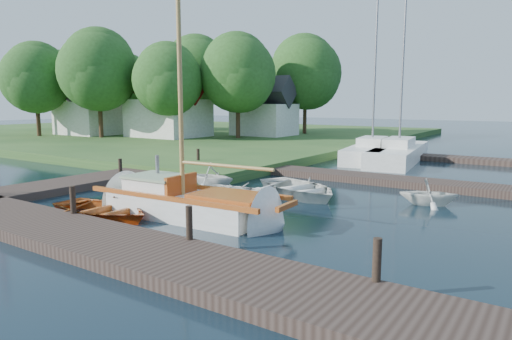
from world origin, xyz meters
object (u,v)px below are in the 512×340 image
Objects in this scene: mooring_post_5 at (198,156)px; house_a at (168,108)px; tree_0 at (36,78)px; tender_a at (240,191)px; house_c at (264,112)px; tree_3 at (238,73)px; mooring_post_1 at (73,200)px; house_b at (91,110)px; mooring_post_4 at (120,168)px; tender_c at (299,186)px; tree_6 at (58,81)px; tree_2 at (168,80)px; tree_1 at (99,70)px; mooring_post_3 at (377,260)px; marina_boat_0 at (372,151)px; tree_4 at (197,72)px; dinghy at (102,206)px; tree_7 at (306,73)px; tender_b at (212,174)px; sailboat at (192,206)px; tree_5 at (127,83)px; marina_boat_1 at (399,152)px; tender_d at (429,191)px; mooring_post_2 at (189,223)px.

house_a reaches higher than mooring_post_5.
tree_0 is at bearing -149.24° from house_a.
tender_a is at bearing -39.44° from house_a.
house_c is 0.60× the size of tree_3.
house_b is (-25.00, 19.00, 2.07)m from mooring_post_1.
tree_3 is at bearing 111.19° from mooring_post_4.
tree_6 reaches higher than tender_c.
tree_1 is at bearing -161.57° from tree_2.
mooring_post_3 is 20.06m from marina_boat_0.
tree_1 is at bearing -135.14° from house_c.
house_b is at bearing -126.71° from tree_4.
dinghy is 32.10m from tree_7.
tender_b is 20.35m from tree_3.
tree_5 is at bearing 139.45° from sailboat.
house_b reaches higher than tender_a.
mooring_post_1 is 27.58m from tree_1.
dinghy is at bearing -66.86° from house_c.
mooring_post_3 is 0.08× the size of marina_boat_1.
tender_a is 22.57m from tree_2.
marina_boat_1 is 16.01m from tree_3.
house_a is 11.91m from tree_0.
house_c is at bearing 34.36° from tender_a.
tree_1 is 1.18× the size of tree_2.
tree_6 is (-40.93, 12.81, 5.14)m from tender_d.
house_a is at bearing 49.70° from tender_b.
tender_a is 30.55m from house_b.
tree_7 is at bearing 54.11° from tender_c.
dinghy is 0.37× the size of tree_4.
tree_7 is at bearing 120.10° from mooring_post_3.
dinghy is at bearing -31.34° from tree_6.
tree_0 reaches higher than mooring_post_4.
tree_3 reaches higher than mooring_post_1.
dinghy is 7.04m from tender_c.
house_b is at bearing -163.87° from tree_3.
marina_boat_1 reaches higher than marina_boat_0.
mooring_post_3 is 0.08× the size of tree_4.
tree_2 is (-24.00, 19.05, 4.55)m from mooring_post_3.
mooring_post_5 is 0.13× the size of house_a.
tree_2 reaches higher than tender_c.
tree_6 reaches higher than mooring_post_5.
tree_5 is at bearing -173.05° from house_c.
marina_boat_1 reaches higher than tender_a.
house_c is (-14.61, 7.89, 2.02)m from marina_boat_1.
mooring_post_1 is 29.22m from house_c.
tree_1 is at bearing 53.13° from tender_d.
mooring_post_4 is 0.37× the size of tender_b.
mooring_post_2 is 40.52m from tree_5.
marina_boat_0 is (6.08, 13.83, -0.13)m from mooring_post_4.
tree_4 is (-26.93, 18.81, 5.87)m from tender_d.
mooring_post_1 is 0.09× the size of tree_6.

